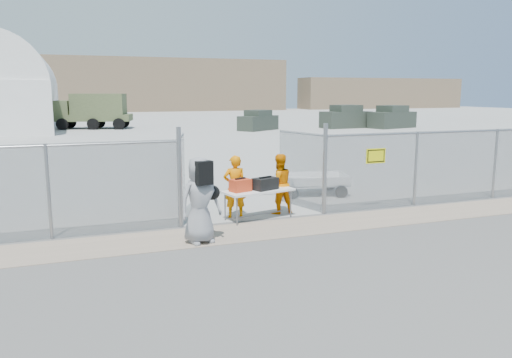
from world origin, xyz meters
name	(u,v)px	position (x,y,z in m)	size (l,w,h in m)	color
ground	(286,241)	(0.00, 0.00, 0.00)	(160.00, 160.00, 0.00)	#4C4A4A
tarmac_inside	(120,125)	(0.00, 42.00, 0.01)	(160.00, 80.00, 0.01)	#9F9F9C
dirt_strip	(270,229)	(0.00, 1.00, 0.01)	(44.00, 1.60, 0.01)	gray
distant_hills	(130,85)	(5.00, 78.00, 4.50)	(140.00, 6.00, 9.00)	#7F684F
chain_link_fence	(256,179)	(0.00, 2.00, 1.10)	(40.00, 0.20, 2.20)	gray
quonset_hangar	(4,84)	(-10.00, 40.00, 4.00)	(9.00, 18.00, 8.00)	white
folding_table	(258,204)	(0.09, 2.08, 0.40)	(1.87, 0.78, 0.80)	white
orange_bag	(240,185)	(-0.42, 2.03, 0.95)	(0.51, 0.34, 0.32)	red
black_duffel	(265,184)	(0.27, 2.03, 0.95)	(0.65, 0.38, 0.31)	black
security_worker_left	(235,187)	(-0.44, 2.45, 0.84)	(0.62, 0.41, 1.69)	orange
security_worker_right	(279,184)	(0.85, 2.48, 0.83)	(0.81, 0.63, 1.66)	orange
visitor	(200,200)	(-1.85, 0.55, 0.97)	(0.95, 0.62, 1.94)	gray
utility_trailer	(312,184)	(2.86, 4.48, 0.36)	(2.94, 1.51, 0.71)	white
military_truck	(93,111)	(-2.63, 37.86, 1.58)	(6.64, 2.45, 3.17)	#535F38
parked_vehicle_near	(258,120)	(10.78, 31.03, 0.86)	(3.81, 1.73, 1.73)	#313A30
parked_vehicle_mid	(346,117)	(19.47, 30.96, 1.04)	(4.59, 2.08, 2.08)	#313A30
parked_vehicle_far	(392,117)	(23.47, 29.41, 1.02)	(4.51, 2.04, 2.04)	#313A30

